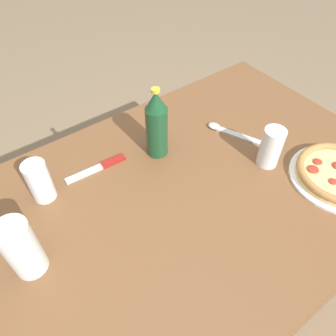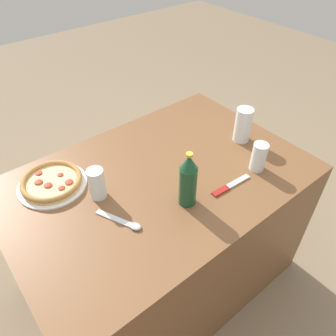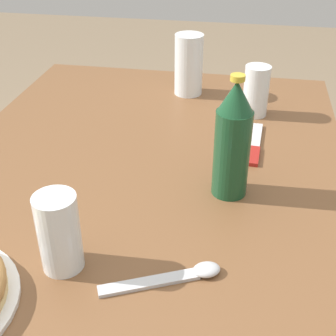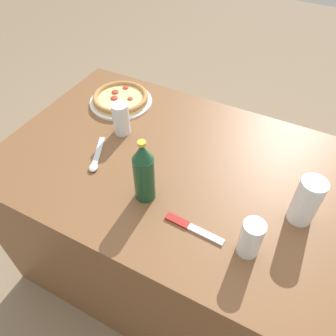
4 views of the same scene
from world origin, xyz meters
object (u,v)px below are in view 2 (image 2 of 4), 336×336
(glass_cola, at_px, (258,158))
(knife, at_px, (229,186))
(glass_mango_juice, at_px, (97,184))
(glass_iced_tea, at_px, (243,127))
(pizza_salami, at_px, (52,182))
(spoon, at_px, (125,223))
(beer_bottle, at_px, (187,181))

(glass_cola, xyz_separation_m, knife, (0.17, 0.01, -0.05))
(glass_mango_juice, relative_size, knife, 0.67)
(glass_iced_tea, bearing_deg, knife, 34.23)
(pizza_salami, height_order, glass_iced_tea, glass_iced_tea)
(spoon, bearing_deg, glass_mango_juice, -89.14)
(glass_cola, bearing_deg, glass_mango_juice, -24.79)
(beer_bottle, distance_m, spoon, 0.26)
(glass_cola, distance_m, knife, 0.18)
(glass_cola, height_order, spoon, glass_cola)
(glass_mango_juice, distance_m, knife, 0.51)
(pizza_salami, xyz_separation_m, beer_bottle, (-0.35, 0.40, 0.09))
(pizza_salami, height_order, knife, pizza_salami)
(beer_bottle, relative_size, knife, 1.22)
(glass_iced_tea, height_order, glass_cola, glass_iced_tea)
(knife, bearing_deg, spoon, -13.59)
(glass_mango_juice, relative_size, beer_bottle, 0.55)
(glass_iced_tea, xyz_separation_m, glass_cola, (0.10, 0.18, -0.02))
(pizza_salami, height_order, glass_cola, glass_cola)
(glass_mango_juice, bearing_deg, pizza_salami, -55.02)
(glass_iced_tea, height_order, beer_bottle, beer_bottle)
(knife, relative_size, spoon, 1.07)
(glass_mango_juice, xyz_separation_m, beer_bottle, (-0.24, 0.23, 0.05))
(glass_mango_juice, bearing_deg, knife, 146.60)
(glass_mango_juice, height_order, glass_iced_tea, glass_iced_tea)
(glass_mango_juice, xyz_separation_m, glass_iced_tea, (-0.69, 0.09, 0.01))
(glass_cola, bearing_deg, glass_iced_tea, -120.13)
(glass_cola, distance_m, beer_bottle, 0.36)
(beer_bottle, bearing_deg, glass_cola, 173.67)
(pizza_salami, height_order, beer_bottle, beer_bottle)
(knife, bearing_deg, beer_bottle, -13.65)
(spoon, bearing_deg, glass_iced_tea, -173.06)
(pizza_salami, bearing_deg, glass_iced_tea, 162.43)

